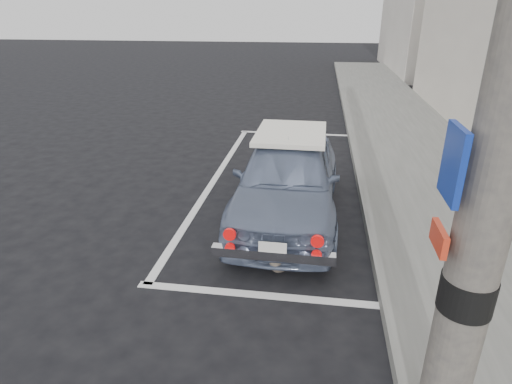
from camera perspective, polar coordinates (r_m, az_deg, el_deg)
ground at (r=5.54m, az=-3.57°, el=-10.09°), size 80.00×80.00×0.00m
sidewalk at (r=7.49m, az=24.60°, el=-2.31°), size 2.80×40.00×0.15m
pline_rear at (r=5.06m, az=0.96°, el=-13.60°), size 3.00×0.12×0.01m
pline_front at (r=11.44m, az=5.53°, el=7.76°), size 3.00×0.12×0.01m
pline_side at (r=8.33m, az=-5.50°, el=1.77°), size 0.12×7.00×0.01m
retro_coupe at (r=6.63m, az=4.26°, el=2.13°), size 1.59×3.85×1.30m
cat at (r=5.42m, az=3.24°, el=-9.21°), size 0.35×0.52×0.29m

